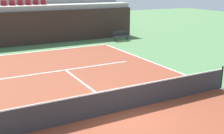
{
  "coord_description": "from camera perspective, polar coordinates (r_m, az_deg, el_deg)",
  "views": [
    {
      "loc": [
        -5.13,
        -8.75,
        4.69
      ],
      "look_at": [
        0.69,
        2.0,
        1.2
      ],
      "focal_mm": 45.62,
      "sensor_mm": 36.0,
      "label": 1
    }
  ],
  "objects": [
    {
      "name": "service_line_far",
      "position": [
        16.67,
        -9.33,
        -0.58
      ],
      "size": [
        8.26,
        0.1,
        0.0
      ],
      "primitive_type": "cube",
      "color": "white",
      "rests_on": "court_surface"
    },
    {
      "name": "centre_service_line",
      "position": [
        13.82,
        -4.91,
        -3.91
      ],
      "size": [
        0.1,
        6.4,
        0.0
      ],
      "primitive_type": "cube",
      "color": "white",
      "rests_on": "court_surface"
    },
    {
      "name": "baseline_far",
      "position": [
        21.84,
        -14.18,
        3.07
      ],
      "size": [
        11.0,
        0.1,
        0.0
      ],
      "primitive_type": "cube",
      "color": "white",
      "rests_on": "court_surface"
    },
    {
      "name": "stands_tier_upper",
      "position": [
        27.86,
        -17.94,
        9.69
      ],
      "size": [
        18.97,
        2.4,
        4.05
      ],
      "primitive_type": "cube",
      "color": "#9E9E99",
      "rests_on": "ground_plane"
    },
    {
      "name": "sideline_right",
      "position": [
        14.5,
        20.79,
        -3.97
      ],
      "size": [
        0.1,
        24.0,
        0.0
      ],
      "primitive_type": "cube",
      "color": "white",
      "rests_on": "court_surface"
    },
    {
      "name": "ground_plane",
      "position": [
        11.18,
        1.78,
        -8.89
      ],
      "size": [
        80.0,
        80.0,
        0.0
      ],
      "primitive_type": "plane",
      "color": "#477042"
    },
    {
      "name": "player_bench",
      "position": [
        25.24,
        1.82,
        6.39
      ],
      "size": [
        1.5,
        0.4,
        0.85
      ],
      "color": "#232328",
      "rests_on": "ground_plane"
    },
    {
      "name": "seating_row_lower",
      "position": [
        25.52,
        -17.17,
        12.03
      ],
      "size": [
        3.7,
        0.44,
        0.44
      ],
      "color": "maroon",
      "rests_on": "stands_tier_lower"
    },
    {
      "name": "back_wall",
      "position": [
        24.29,
        -16.1,
        7.44
      ],
      "size": [
        18.97,
        0.3,
        2.72
      ],
      "primitive_type": "cube",
      "color": "#33231E",
      "rests_on": "ground_plane"
    },
    {
      "name": "court_surface",
      "position": [
        11.17,
        1.78,
        -8.87
      ],
      "size": [
        11.0,
        24.0,
        0.01
      ],
      "primitive_type": "cube",
      "color": "brown",
      "rests_on": "ground_plane"
    },
    {
      "name": "stands_tier_lower",
      "position": [
        25.57,
        -16.81,
        8.25
      ],
      "size": [
        18.97,
        2.4,
        3.13
      ],
      "primitive_type": "cube",
      "color": "#9E9E99",
      "rests_on": "ground_plane"
    },
    {
      "name": "tennis_net",
      "position": [
        10.97,
        1.81,
        -6.48
      ],
      "size": [
        11.08,
        0.08,
        1.07
      ],
      "color": "black",
      "rests_on": "court_surface"
    }
  ]
}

